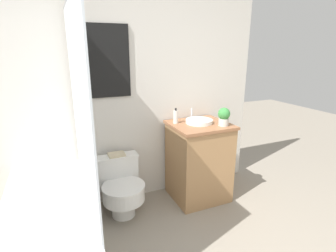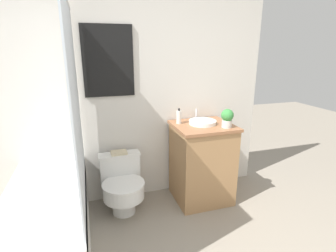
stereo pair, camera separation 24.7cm
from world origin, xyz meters
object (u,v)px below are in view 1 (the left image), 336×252
at_px(soap_bottle, 176,117).
at_px(sink, 199,121).
at_px(book_on_tank, 116,154).
at_px(toilet, 121,187).
at_px(potted_plant, 224,116).

bearing_deg(soap_bottle, sink, -21.79).
distance_m(sink, book_on_tank, 0.94).
bearing_deg(toilet, potted_plant, -10.53).
bearing_deg(book_on_tank, soap_bottle, -5.16).
height_order(soap_bottle, potted_plant, potted_plant).
bearing_deg(sink, toilet, 179.56).
xyz_separation_m(toilet, soap_bottle, (0.64, 0.09, 0.65)).
bearing_deg(sink, soap_bottle, 158.21).
height_order(toilet, potted_plant, potted_plant).
relative_size(toilet, soap_bottle, 3.54).
relative_size(sink, soap_bottle, 1.97).
bearing_deg(toilet, soap_bottle, 7.66).
xyz_separation_m(toilet, sink, (0.87, -0.01, 0.59)).
bearing_deg(soap_bottle, toilet, -172.34).
xyz_separation_m(sink, book_on_tank, (-0.87, 0.15, -0.30)).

